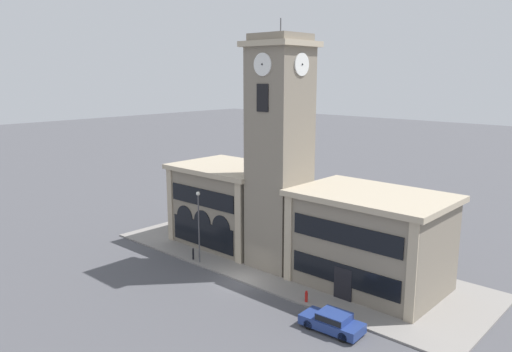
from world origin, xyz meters
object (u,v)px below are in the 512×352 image
parked_car_near (333,321)px  bollard (193,254)px  fire_hydrant (306,296)px  street_lamp (199,217)px

parked_car_near → bollard: bearing=-10.4°
parked_car_near → fire_hydrant: parked_car_near is taller
fire_hydrant → parked_car_near: bearing=-29.5°
street_lamp → fire_hydrant: size_ratio=7.44×
bollard → fire_hydrant: size_ratio=1.22×
parked_car_near → street_lamp: street_lamp is taller
bollard → street_lamp: bearing=-4.2°
street_lamp → bollard: street_lamp is taller
parked_car_near → bollard: (-16.41, 2.10, -0.02)m
street_lamp → bollard: size_ratio=6.10×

